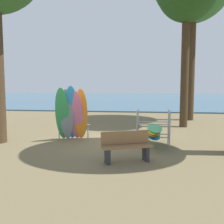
# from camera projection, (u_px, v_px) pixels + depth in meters

# --- Properties ---
(ground_plane) EXTENTS (80.00, 80.00, 0.00)m
(ground_plane) POSITION_uv_depth(u_px,v_px,m) (101.00, 142.00, 10.06)
(ground_plane) COLOR brown
(lake_water) EXTENTS (80.00, 36.00, 0.10)m
(lake_water) POSITION_uv_depth(u_px,v_px,m) (136.00, 99.00, 38.01)
(lake_water) COLOR #38607A
(lake_water) RESTS_ON ground
(leaning_board_pile) EXTENTS (1.32, 0.99, 2.11)m
(leaning_board_pile) POSITION_uv_depth(u_px,v_px,m) (71.00, 114.00, 10.36)
(leaning_board_pile) COLOR #339E56
(leaning_board_pile) RESTS_ON ground
(board_storage_rack) EXTENTS (1.15, 2.13, 1.25)m
(board_storage_rack) POSITION_uv_depth(u_px,v_px,m) (154.00, 131.00, 9.50)
(board_storage_rack) COLOR #9EA0A5
(board_storage_rack) RESTS_ON ground
(park_bench) EXTENTS (1.45, 0.92, 0.85)m
(park_bench) POSITION_uv_depth(u_px,v_px,m) (126.00, 146.00, 7.51)
(park_bench) COLOR #2D2D33
(park_bench) RESTS_ON ground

